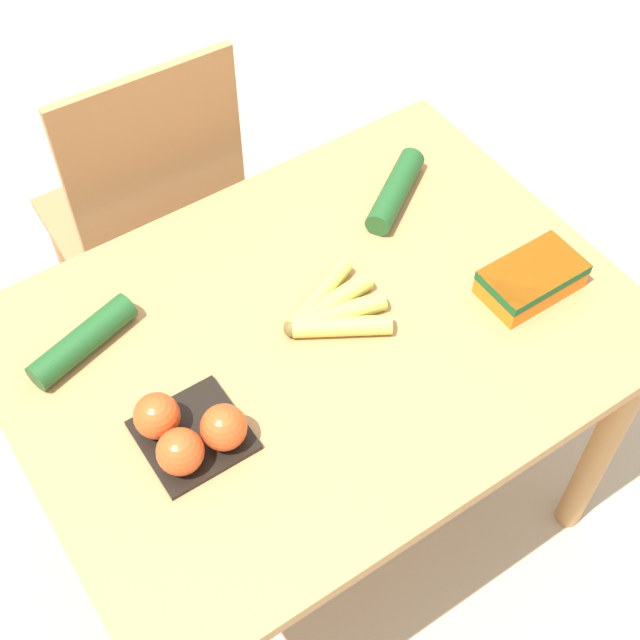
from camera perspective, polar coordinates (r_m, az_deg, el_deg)
The scene contains 8 objects.
ground_plane at distance 2.26m, azimuth 0.00°, elevation -12.11°, with size 12.00×12.00×0.00m, color #B7A88E.
dining_table at distance 1.71m, azimuth 0.00°, elevation -3.00°, with size 1.12×0.82×0.75m.
chair at distance 2.15m, azimuth -10.74°, elevation 6.22°, with size 0.43×0.41×1.01m.
banana_bunch at distance 1.62m, azimuth 0.72°, elevation 0.61°, with size 0.20×0.20×0.04m.
tomato_pack at distance 1.46m, azimuth -8.45°, elevation -7.11°, with size 0.17×0.17×0.09m.
carrot_bag at distance 1.69m, azimuth 13.41°, elevation 2.68°, with size 0.19×0.11×0.06m.
cucumber_near at distance 1.82m, azimuth 4.85°, elevation 8.24°, with size 0.21×0.16×0.05m.
cucumber_far at distance 1.62m, azimuth -14.93°, elevation -1.31°, with size 0.22×0.11×0.05m.
Camera 1 is at (-0.54, -0.80, 2.04)m, focal length 50.00 mm.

